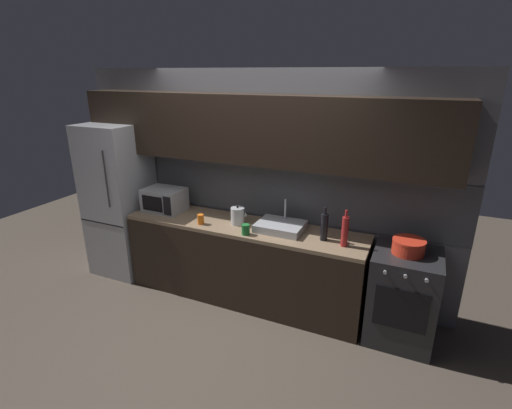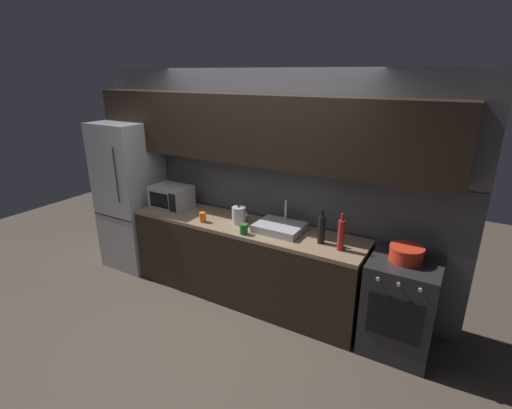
{
  "view_description": "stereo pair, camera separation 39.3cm",
  "coord_description": "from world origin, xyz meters",
  "px_view_note": "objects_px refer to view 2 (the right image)",
  "views": [
    {
      "loc": [
        1.68,
        -2.49,
        2.46
      ],
      "look_at": [
        0.15,
        0.9,
        1.15
      ],
      "focal_mm": 26.56,
      "sensor_mm": 36.0,
      "label": 1
    },
    {
      "loc": [
        2.03,
        -2.31,
        2.46
      ],
      "look_at": [
        0.15,
        0.9,
        1.15
      ],
      "focal_mm": 26.56,
      "sensor_mm": 36.0,
      "label": 2
    }
  ],
  "objects_px": {
    "oven_range": "(400,305)",
    "cooking_pot": "(406,254)",
    "wine_bottle_dark": "(322,229)",
    "refrigerator": "(131,196)",
    "mug_orange": "(203,217)",
    "mug_green": "(244,229)",
    "kettle": "(239,215)",
    "microwave": "(172,197)",
    "wine_bottle_red": "(341,235)"
  },
  "relations": [
    {
      "from": "wine_bottle_dark",
      "to": "cooking_pot",
      "type": "bearing_deg",
      "value": 2.01
    },
    {
      "from": "mug_orange",
      "to": "mug_green",
      "type": "distance_m",
      "value": 0.57
    },
    {
      "from": "mug_orange",
      "to": "mug_green",
      "type": "bearing_deg",
      "value": -5.41
    },
    {
      "from": "refrigerator",
      "to": "mug_green",
      "type": "bearing_deg",
      "value": -6.75
    },
    {
      "from": "kettle",
      "to": "cooking_pot",
      "type": "distance_m",
      "value": 1.73
    },
    {
      "from": "kettle",
      "to": "refrigerator",
      "type": "bearing_deg",
      "value": -179.9
    },
    {
      "from": "kettle",
      "to": "wine_bottle_red",
      "type": "relative_size",
      "value": 0.58
    },
    {
      "from": "microwave",
      "to": "wine_bottle_dark",
      "type": "bearing_deg",
      "value": -1.35
    },
    {
      "from": "wine_bottle_dark",
      "to": "mug_orange",
      "type": "relative_size",
      "value": 3.16
    },
    {
      "from": "wine_bottle_dark",
      "to": "mug_orange",
      "type": "bearing_deg",
      "value": -173.99
    },
    {
      "from": "refrigerator",
      "to": "kettle",
      "type": "height_order",
      "value": "refrigerator"
    },
    {
      "from": "wine_bottle_dark",
      "to": "refrigerator",
      "type": "bearing_deg",
      "value": 179.41
    },
    {
      "from": "oven_range",
      "to": "microwave",
      "type": "relative_size",
      "value": 1.96
    },
    {
      "from": "mug_orange",
      "to": "kettle",
      "type": "bearing_deg",
      "value": 24.88
    },
    {
      "from": "wine_bottle_red",
      "to": "oven_range",
      "type": "bearing_deg",
      "value": 7.63
    },
    {
      "from": "oven_range",
      "to": "mug_green",
      "type": "distance_m",
      "value": 1.63
    },
    {
      "from": "refrigerator",
      "to": "kettle",
      "type": "xyz_separation_m",
      "value": [
        1.65,
        0.0,
        0.05
      ]
    },
    {
      "from": "refrigerator",
      "to": "oven_range",
      "type": "xyz_separation_m",
      "value": [
        3.4,
        -0.0,
        -0.49
      ]
    },
    {
      "from": "wine_bottle_red",
      "to": "wine_bottle_dark",
      "type": "relative_size",
      "value": 1.05
    },
    {
      "from": "refrigerator",
      "to": "mug_green",
      "type": "distance_m",
      "value": 1.87
    },
    {
      "from": "mug_orange",
      "to": "oven_range",
      "type": "bearing_deg",
      "value": 4.47
    },
    {
      "from": "wine_bottle_red",
      "to": "cooking_pot",
      "type": "height_order",
      "value": "wine_bottle_red"
    },
    {
      "from": "microwave",
      "to": "mug_green",
      "type": "relative_size",
      "value": 4.26
    },
    {
      "from": "oven_range",
      "to": "microwave",
      "type": "distance_m",
      "value": 2.78
    },
    {
      "from": "oven_range",
      "to": "cooking_pot",
      "type": "height_order",
      "value": "cooking_pot"
    },
    {
      "from": "cooking_pot",
      "to": "mug_green",
      "type": "bearing_deg",
      "value": -171.82
    },
    {
      "from": "oven_range",
      "to": "wine_bottle_dark",
      "type": "distance_m",
      "value": 0.98
    },
    {
      "from": "refrigerator",
      "to": "wine_bottle_red",
      "type": "bearing_deg",
      "value": -1.59
    },
    {
      "from": "wine_bottle_dark",
      "to": "cooking_pot",
      "type": "distance_m",
      "value": 0.78
    },
    {
      "from": "wine_bottle_dark",
      "to": "mug_orange",
      "type": "height_order",
      "value": "wine_bottle_dark"
    },
    {
      "from": "kettle",
      "to": "oven_range",
      "type": "bearing_deg",
      "value": -0.14
    },
    {
      "from": "refrigerator",
      "to": "cooking_pot",
      "type": "distance_m",
      "value": 3.38
    },
    {
      "from": "microwave",
      "to": "cooking_pot",
      "type": "distance_m",
      "value": 2.7
    },
    {
      "from": "mug_green",
      "to": "cooking_pot",
      "type": "height_order",
      "value": "cooking_pot"
    },
    {
      "from": "wine_bottle_red",
      "to": "wine_bottle_dark",
      "type": "height_order",
      "value": "wine_bottle_red"
    },
    {
      "from": "wine_bottle_red",
      "to": "mug_orange",
      "type": "distance_m",
      "value": 1.53
    },
    {
      "from": "cooking_pot",
      "to": "wine_bottle_red",
      "type": "bearing_deg",
      "value": -172.08
    },
    {
      "from": "oven_range",
      "to": "mug_orange",
      "type": "xyz_separation_m",
      "value": [
        -2.1,
        -0.16,
        0.5
      ]
    },
    {
      "from": "oven_range",
      "to": "kettle",
      "type": "distance_m",
      "value": 1.82
    },
    {
      "from": "mug_orange",
      "to": "cooking_pot",
      "type": "bearing_deg",
      "value": 4.54
    },
    {
      "from": "refrigerator",
      "to": "wine_bottle_dark",
      "type": "bearing_deg",
      "value": -0.59
    },
    {
      "from": "refrigerator",
      "to": "cooking_pot",
      "type": "bearing_deg",
      "value": 0.0
    },
    {
      "from": "refrigerator",
      "to": "oven_range",
      "type": "bearing_deg",
      "value": -0.02
    },
    {
      "from": "microwave",
      "to": "mug_orange",
      "type": "bearing_deg",
      "value": -16.81
    },
    {
      "from": "kettle",
      "to": "wine_bottle_dark",
      "type": "xyz_separation_m",
      "value": [
        0.96,
        -0.03,
        0.05
      ]
    },
    {
      "from": "microwave",
      "to": "refrigerator",
      "type": "bearing_deg",
      "value": -178.45
    },
    {
      "from": "refrigerator",
      "to": "oven_range",
      "type": "relative_size",
      "value": 2.1
    },
    {
      "from": "refrigerator",
      "to": "microwave",
      "type": "relative_size",
      "value": 4.1
    },
    {
      "from": "wine_bottle_red",
      "to": "mug_green",
      "type": "height_order",
      "value": "wine_bottle_red"
    },
    {
      "from": "oven_range",
      "to": "mug_green",
      "type": "height_order",
      "value": "mug_green"
    }
  ]
}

